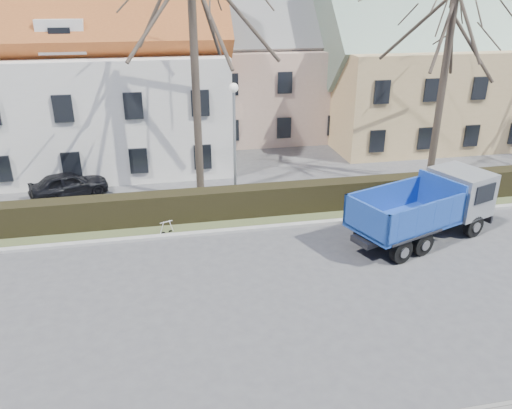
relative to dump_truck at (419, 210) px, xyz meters
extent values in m
plane|color=#464649|center=(-6.02, -2.43, -1.30)|extent=(120.00, 120.00, 0.00)
cube|color=#A2A19E|center=(-6.02, 2.17, -1.24)|extent=(80.00, 0.30, 0.12)
cube|color=#45502D|center=(-6.02, 3.77, -1.25)|extent=(80.00, 3.00, 0.10)
cube|color=black|center=(-6.02, 3.57, -0.65)|extent=(60.00, 0.90, 1.30)
imported|color=black|center=(-14.25, 7.61, -0.68)|extent=(3.92, 2.64, 1.24)
camera|label=1|loc=(-9.79, -16.29, 7.90)|focal=35.00mm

